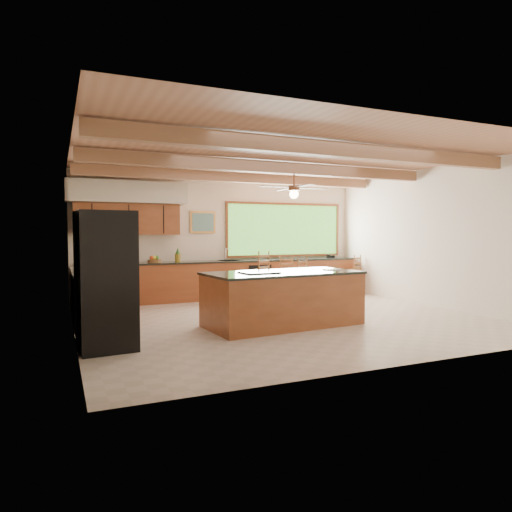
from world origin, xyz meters
name	(u,v)px	position (x,y,z in m)	size (l,w,h in m)	color
ground	(283,319)	(0.00, 0.00, 0.00)	(7.20, 7.20, 0.00)	beige
room_shell	(260,201)	(-0.17, 0.65, 2.21)	(7.27, 6.54, 3.02)	silver
counter_run	(201,282)	(-0.82, 2.52, 0.46)	(7.12, 3.10, 1.25)	brown
island	(283,298)	(-0.26, -0.53, 0.47)	(2.76, 1.47, 0.95)	brown
refrigerator	(106,281)	(-3.22, -1.03, 0.95)	(0.79, 0.77, 1.89)	black
bar_stool_a	(259,272)	(0.38, 1.95, 0.70)	(0.56, 0.56, 1.19)	brown
bar_stool_b	(298,276)	(1.18, 1.54, 0.62)	(0.47, 0.47, 1.04)	brown
bar_stool_c	(287,273)	(1.33, 2.39, 0.61)	(0.49, 0.49, 1.04)	brown
bar_stool_d	(353,270)	(3.30, 2.40, 0.60)	(0.47, 0.47, 1.02)	brown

